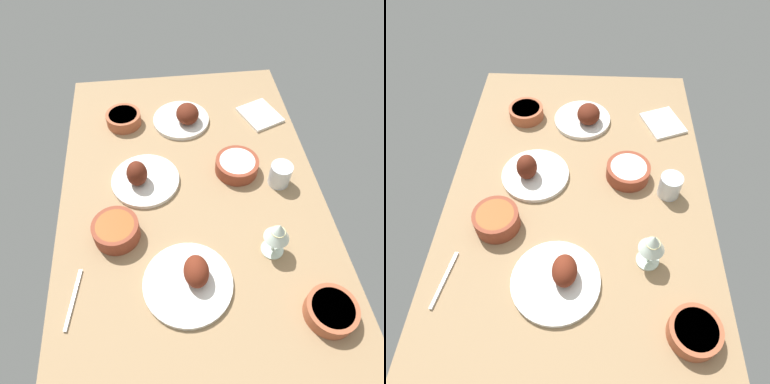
# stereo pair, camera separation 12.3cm
# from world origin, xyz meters

# --- Properties ---
(dining_table) EXTENTS (1.40, 0.90, 0.04)m
(dining_table) POSITION_xyz_m (0.00, 0.00, 0.02)
(dining_table) COLOR #937551
(dining_table) RESTS_ON ground
(plate_far_side) EXTENTS (0.23, 0.23, 0.09)m
(plate_far_side) POSITION_xyz_m (-0.38, 0.01, 0.07)
(plate_far_side) COLOR silver
(plate_far_side) RESTS_ON dining_table
(plate_center_main) EXTENTS (0.24, 0.24, 0.10)m
(plate_center_main) POSITION_xyz_m (-0.08, -0.17, 0.07)
(plate_center_main) COLOR silver
(plate_center_main) RESTS_ON dining_table
(plate_near_viewer) EXTENTS (0.26, 0.26, 0.09)m
(plate_near_viewer) POSITION_xyz_m (0.32, -0.04, 0.06)
(plate_near_viewer) COLOR silver
(plate_near_viewer) RESTS_ON dining_table
(bowl_soup) EXTENTS (0.15, 0.15, 0.06)m
(bowl_soup) POSITION_xyz_m (0.13, -0.25, 0.07)
(bowl_soup) COLOR brown
(bowl_soup) RESTS_ON dining_table
(bowl_onions) EXTENTS (0.14, 0.14, 0.05)m
(bowl_onions) POSITION_xyz_m (-0.40, -0.23, 0.07)
(bowl_onions) COLOR #A35133
(bowl_onions) RESTS_ON dining_table
(bowl_cream) EXTENTS (0.15, 0.15, 0.05)m
(bowl_cream) POSITION_xyz_m (-0.10, 0.17, 0.07)
(bowl_cream) COLOR brown
(bowl_cream) RESTS_ON dining_table
(bowl_pasta) EXTENTS (0.14, 0.14, 0.05)m
(bowl_pasta) POSITION_xyz_m (0.45, 0.32, 0.07)
(bowl_pasta) COLOR #A35133
(bowl_pasta) RESTS_ON dining_table
(wine_glass) EXTENTS (0.08, 0.08, 0.14)m
(wine_glass) POSITION_xyz_m (0.24, 0.22, 0.14)
(wine_glass) COLOR silver
(wine_glass) RESTS_ON dining_table
(water_tumbler) EXTENTS (0.08, 0.08, 0.08)m
(water_tumbler) POSITION_xyz_m (-0.02, 0.31, 0.08)
(water_tumbler) COLOR silver
(water_tumbler) RESTS_ON dining_table
(folded_napkin) EXTENTS (0.20, 0.19, 0.01)m
(folded_napkin) POSITION_xyz_m (-0.38, 0.33, 0.05)
(folded_napkin) COLOR white
(folded_napkin) RESTS_ON dining_table
(fork_loose) EXTENTS (0.18, 0.04, 0.01)m
(fork_loose) POSITION_xyz_m (0.33, -0.38, 0.04)
(fork_loose) COLOR silver
(fork_loose) RESTS_ON dining_table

